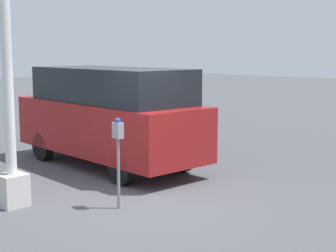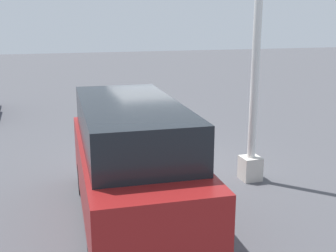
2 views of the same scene
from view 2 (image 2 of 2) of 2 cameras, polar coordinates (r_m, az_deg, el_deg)
The scene contains 4 objects.
ground_plane at distance 10.65m, azimuth -0.48°, elevation -5.69°, with size 80.00×80.00×0.00m, color #4C4C51.
parking_meter_near at distance 10.50m, azimuth 2.10°, elevation 0.40°, with size 0.21×0.14×1.52m.
lamp_post at distance 9.58m, azimuth 11.54°, elevation 3.52°, with size 0.44×0.44×5.45m.
parked_van at distance 7.58m, azimuth -4.96°, elevation -4.55°, with size 5.08×2.05×2.22m.
Camera 2 is at (9.60, -2.87, 3.61)m, focal length 45.00 mm.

